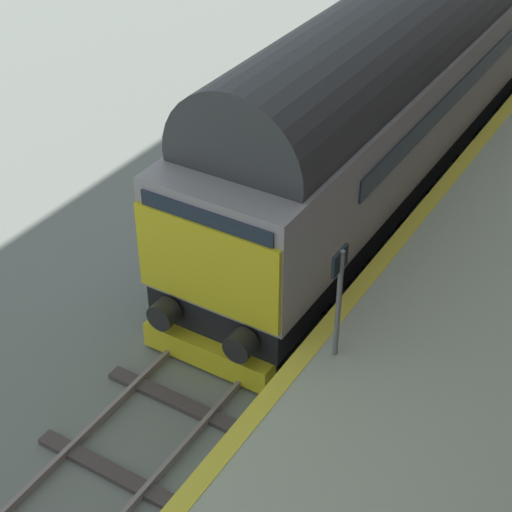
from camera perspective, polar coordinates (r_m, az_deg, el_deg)
The scene contains 5 objects.
ground_plane at distance 16.37m, azimuth 2.94°, elevation -1.00°, with size 140.00×140.00×0.00m, color slate.
track_main at distance 16.34m, azimuth 2.94°, elevation -0.84°, with size 2.50×60.00×0.15m.
station_platform at distance 15.09m, azimuth 15.07°, elevation -3.66°, with size 4.00×44.00×1.01m.
diesel_locomotive at distance 19.57m, azimuth 11.09°, elevation 13.10°, with size 2.74×17.53×4.68m.
platform_number_sign at distance 12.24m, azimuth 5.69°, elevation -2.13°, with size 0.10×0.44×1.93m.
Camera 1 is at (6.10, -11.67, 9.73)m, focal length 58.58 mm.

